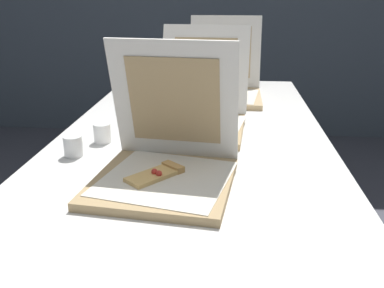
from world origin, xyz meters
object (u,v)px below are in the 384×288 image
(table, at_px, (190,158))
(pizza_box_middle, at_px, (198,114))
(pizza_box_front, at_px, (165,163))
(cup_white_mid, at_px, (102,133))
(pizza_box_back, at_px, (223,86))
(cup_white_near_center, at_px, (73,146))

(table, xyz_separation_m, pizza_box_middle, (0.01, 0.19, 0.10))
(pizza_box_front, bearing_deg, pizza_box_middle, 90.93)
(table, xyz_separation_m, cup_white_mid, (-0.29, 0.00, 0.08))
(pizza_box_middle, bearing_deg, cup_white_mid, -143.36)
(pizza_box_front, xyz_separation_m, cup_white_mid, (-0.25, 0.28, -0.02))
(pizza_box_back, bearing_deg, cup_white_mid, -119.31)
(pizza_box_front, height_order, pizza_box_back, pizza_box_front)
(pizza_box_back, height_order, cup_white_mid, pizza_box_back)
(pizza_box_front, relative_size, pizza_box_middle, 0.77)
(table, bearing_deg, pizza_box_back, 81.87)
(table, bearing_deg, cup_white_mid, 179.95)
(pizza_box_front, height_order, pizza_box_middle, pizza_box_front)
(cup_white_mid, bearing_deg, pizza_box_middle, 32.51)
(cup_white_mid, xyz_separation_m, cup_white_near_center, (-0.05, -0.13, 0.00))
(table, relative_size, cup_white_near_center, 33.15)
(pizza_box_back, xyz_separation_m, cup_white_mid, (-0.38, -0.65, -0.02))
(pizza_box_middle, relative_size, pizza_box_back, 1.12)
(table, height_order, cup_white_near_center, cup_white_near_center)
(pizza_box_middle, height_order, cup_white_near_center, pizza_box_middle)
(pizza_box_front, xyz_separation_m, pizza_box_middle, (0.05, 0.47, -0.00))
(table, xyz_separation_m, cup_white_near_center, (-0.34, -0.13, 0.08))
(cup_white_mid, bearing_deg, cup_white_near_center, -112.07)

